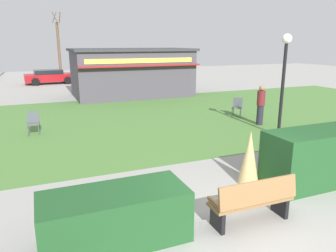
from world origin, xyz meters
TOP-DOWN VIEW (x-y plane):
  - ground_plane at (0.00, 0.00)m, footprint 80.00×80.00m
  - lawn_patch at (0.00, 9.64)m, footprint 36.00×12.00m
  - park_bench at (0.15, 0.20)m, footprint 1.70×0.54m
  - hedge_left at (-2.44, 0.64)m, footprint 2.54×1.10m
  - hedge_right at (2.76, 1.16)m, footprint 2.67×1.10m
  - ornamental_grass_behind_left at (1.69, 1.30)m, footprint 0.68×0.68m
  - ornamental_grass_behind_right at (1.21, 1.77)m, footprint 0.53×0.53m
  - lamppost_mid at (4.88, 4.89)m, footprint 0.36×0.36m
  - food_kiosk at (2.48, 16.41)m, footprint 7.73×4.75m
  - cafe_chair_west at (5.33, 8.32)m, footprint 0.62×0.62m
  - cafe_chair_east at (-3.71, 8.63)m, footprint 0.48×0.48m
  - person_strolling at (5.29, 6.56)m, footprint 0.34×0.34m
  - parked_car_west_slot at (-2.27, 25.40)m, footprint 4.29×2.24m
  - tree_right_bg at (-0.84, 32.53)m, footprint 0.91×0.96m

SIDE VIEW (x-z plane):
  - ground_plane at x=0.00m, z-range 0.00..0.00m
  - lawn_patch at x=0.00m, z-range 0.00..0.01m
  - hedge_left at x=-2.44m, z-range 0.00..0.94m
  - park_bench at x=0.15m, z-range 0.01..0.96m
  - ornamental_grass_behind_left at x=1.69m, z-range 0.00..0.98m
  - cafe_chair_west at x=5.33m, z-range 0.08..0.97m
  - cafe_chair_east at x=-3.71m, z-range 0.08..0.97m
  - parked_car_west_slot at x=-2.27m, z-range 0.04..1.24m
  - ornamental_grass_behind_right at x=1.21m, z-range 0.00..1.36m
  - hedge_right at x=2.76m, z-range 0.00..1.36m
  - person_strolling at x=5.29m, z-range 0.02..1.71m
  - food_kiosk at x=2.48m, z-range 0.01..3.10m
  - lamppost_mid at x=4.88m, z-range 0.51..4.25m
  - tree_right_bg at x=-0.84m, z-range -0.37..6.23m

